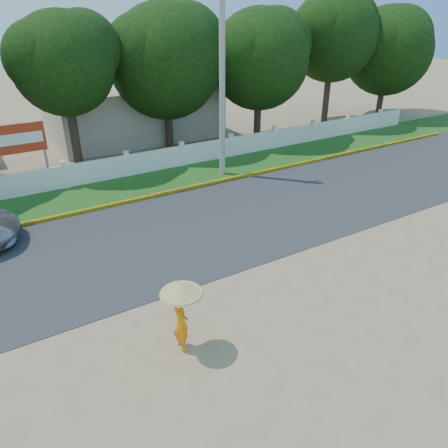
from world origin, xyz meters
name	(u,v)px	position (x,y,z in m)	size (l,w,h in m)	color
ground	(258,288)	(0.00, 0.00, 0.00)	(120.00, 120.00, 0.00)	#9E8460
road	(190,229)	(0.00, 4.50, 0.01)	(60.00, 7.00, 0.02)	#38383A
grass_verge	(139,185)	(0.00, 9.75, 0.01)	(60.00, 3.50, 0.03)	#2D601E
curb	(153,196)	(0.00, 8.05, 0.08)	(40.00, 0.18, 0.16)	yellow
fence	(127,166)	(0.00, 11.20, 0.55)	(40.00, 0.10, 1.10)	silver
building_near	(134,111)	(3.00, 18.00, 1.60)	(10.00, 6.00, 3.20)	#B7AD99
utility_pole	(222,79)	(4.18, 9.06, 4.60)	(0.28, 0.28, 9.19)	#9B9B98
monk_with_parasol	(181,308)	(-3.08, -1.12, 1.22)	(1.03, 1.03, 1.87)	orange
billboard	(17,142)	(-4.60, 12.30, 2.14)	(2.50, 0.13, 2.95)	gray
tree_row	(180,59)	(4.56, 14.12, 4.99)	(42.20, 7.19, 8.66)	#473828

